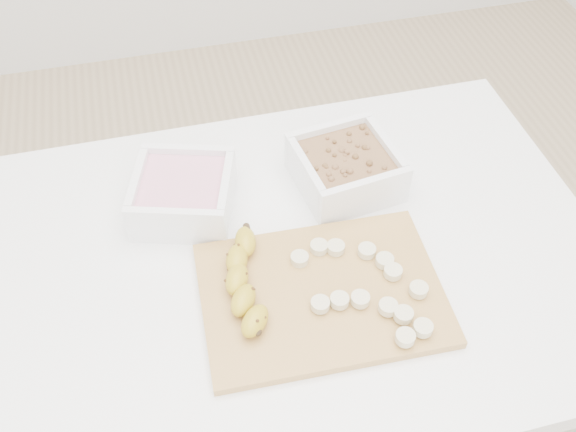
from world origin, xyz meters
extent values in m
cube|color=white|center=(0.00, 0.00, 0.73)|extent=(1.00, 0.70, 0.04)
cylinder|color=white|center=(-0.44, 0.29, 0.35)|extent=(0.05, 0.05, 0.71)
cylinder|color=white|center=(0.44, 0.29, 0.35)|extent=(0.05, 0.05, 0.71)
cube|color=white|center=(-0.15, 0.14, 0.79)|extent=(0.20, 0.20, 0.07)
cube|color=pink|center=(-0.15, 0.14, 0.79)|extent=(0.16, 0.16, 0.04)
cube|color=white|center=(0.13, 0.13, 0.79)|extent=(0.18, 0.18, 0.08)
cube|color=brown|center=(0.13, 0.13, 0.79)|extent=(0.15, 0.15, 0.04)
cube|color=tan|center=(0.02, -0.09, 0.76)|extent=(0.36, 0.27, 0.01)
cylinder|color=beige|center=(0.00, -0.03, 0.77)|extent=(0.03, 0.03, 0.01)
cylinder|color=beige|center=(0.04, -0.01, 0.77)|extent=(0.03, 0.03, 0.01)
cylinder|color=beige|center=(0.06, -0.02, 0.77)|extent=(0.03, 0.03, 0.01)
cylinder|color=beige|center=(0.11, -0.04, 0.77)|extent=(0.03, 0.03, 0.01)
cylinder|color=beige|center=(0.13, -0.06, 0.77)|extent=(0.03, 0.03, 0.01)
cylinder|color=beige|center=(0.13, -0.09, 0.77)|extent=(0.03, 0.03, 0.01)
cylinder|color=beige|center=(0.16, -0.13, 0.77)|extent=(0.03, 0.03, 0.01)
cylinder|color=beige|center=(0.01, -0.12, 0.77)|extent=(0.03, 0.03, 0.01)
cylinder|color=beige|center=(0.04, -0.12, 0.77)|extent=(0.03, 0.03, 0.01)
cylinder|color=beige|center=(0.07, -0.12, 0.78)|extent=(0.03, 0.03, 0.01)
cylinder|color=beige|center=(0.10, -0.14, 0.78)|extent=(0.03, 0.03, 0.01)
cylinder|color=beige|center=(0.12, -0.16, 0.78)|extent=(0.03, 0.03, 0.01)
cylinder|color=beige|center=(0.14, -0.19, 0.78)|extent=(0.03, 0.03, 0.01)
cylinder|color=beige|center=(0.11, -0.20, 0.78)|extent=(0.03, 0.03, 0.01)
camera|label=1|loc=(-0.16, -0.61, 1.54)|focal=40.00mm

